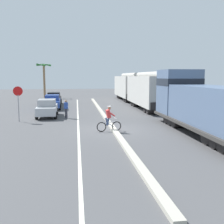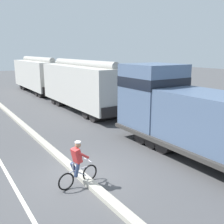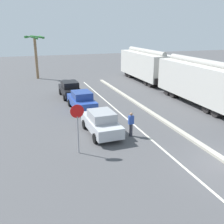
{
  "view_description": "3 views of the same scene",
  "coord_description": "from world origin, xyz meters",
  "px_view_note": "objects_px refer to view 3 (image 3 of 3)",
  "views": [
    {
      "loc": [
        -2.47,
        -17.73,
        3.69
      ],
      "look_at": [
        -0.02,
        0.45,
        1.18
      ],
      "focal_mm": 42.0,
      "sensor_mm": 36.0,
      "label": 1
    },
    {
      "loc": [
        -4.16,
        -8.67,
        4.91
      ],
      "look_at": [
        2.81,
        2.03,
        1.9
      ],
      "focal_mm": 42.0,
      "sensor_mm": 36.0,
      "label": 2
    },
    {
      "loc": [
        -9.71,
        -9.21,
        6.87
      ],
      "look_at": [
        -3.69,
        8.63,
        0.74
      ],
      "focal_mm": 42.0,
      "sensor_mm": 36.0,
      "label": 3
    }
  ],
  "objects_px": {
    "stop_sign": "(77,120)",
    "palm_tree_near": "(35,45)",
    "hopper_car_middle": "(145,65)",
    "hopper_car_lead": "(200,82)",
    "parked_car_silver": "(101,122)",
    "parked_car_blue": "(82,100)",
    "parked_car_black": "(70,89)",
    "pedestrian_by_cars": "(131,124)"
  },
  "relations": [
    {
      "from": "stop_sign",
      "to": "palm_tree_near",
      "type": "relative_size",
      "value": 0.48
    },
    {
      "from": "hopper_car_middle",
      "to": "palm_tree_near",
      "type": "height_order",
      "value": "palm_tree_near"
    },
    {
      "from": "hopper_car_lead",
      "to": "hopper_car_middle",
      "type": "height_order",
      "value": "same"
    },
    {
      "from": "parked_car_silver",
      "to": "stop_sign",
      "type": "xyz_separation_m",
      "value": [
        -2.02,
        -2.28,
        1.21
      ]
    },
    {
      "from": "parked_car_blue",
      "to": "stop_sign",
      "type": "xyz_separation_m",
      "value": [
        -1.97,
        -8.12,
        1.21
      ]
    },
    {
      "from": "hopper_car_middle",
      "to": "parked_car_silver",
      "type": "distance_m",
      "value": 19.1
    },
    {
      "from": "hopper_car_middle",
      "to": "parked_car_black",
      "type": "distance_m",
      "value": 12.22
    },
    {
      "from": "stop_sign",
      "to": "pedestrian_by_cars",
      "type": "bearing_deg",
      "value": 19.12
    },
    {
      "from": "hopper_car_lead",
      "to": "pedestrian_by_cars",
      "type": "relative_size",
      "value": 6.54
    },
    {
      "from": "parked_car_black",
      "to": "hopper_car_middle",
      "type": "bearing_deg",
      "value": 25.76
    },
    {
      "from": "hopper_car_middle",
      "to": "parked_car_black",
      "type": "bearing_deg",
      "value": -154.24
    },
    {
      "from": "parked_car_silver",
      "to": "parked_car_blue",
      "type": "height_order",
      "value": "same"
    },
    {
      "from": "stop_sign",
      "to": "parked_car_silver",
      "type": "bearing_deg",
      "value": 48.48
    },
    {
      "from": "hopper_car_middle",
      "to": "stop_sign",
      "type": "relative_size",
      "value": 3.68
    },
    {
      "from": "hopper_car_lead",
      "to": "palm_tree_near",
      "type": "xyz_separation_m",
      "value": [
        -13.48,
        17.83,
        2.43
      ]
    },
    {
      "from": "hopper_car_lead",
      "to": "parked_car_silver",
      "type": "height_order",
      "value": "hopper_car_lead"
    },
    {
      "from": "parked_car_blue",
      "to": "palm_tree_near",
      "type": "relative_size",
      "value": 0.72
    },
    {
      "from": "parked_car_silver",
      "to": "palm_tree_near",
      "type": "bearing_deg",
      "value": 97.2
    },
    {
      "from": "parked_car_black",
      "to": "parked_car_silver",
      "type": "bearing_deg",
      "value": -88.66
    },
    {
      "from": "hopper_car_middle",
      "to": "parked_car_blue",
      "type": "distance_m",
      "value": 14.68
    },
    {
      "from": "hopper_car_middle",
      "to": "stop_sign",
      "type": "distance_m",
      "value": 22.08
    },
    {
      "from": "hopper_car_lead",
      "to": "parked_car_silver",
      "type": "xyz_separation_m",
      "value": [
        -10.7,
        -4.17,
        -1.26
      ]
    },
    {
      "from": "parked_car_blue",
      "to": "palm_tree_near",
      "type": "bearing_deg",
      "value": 99.61
    },
    {
      "from": "hopper_car_lead",
      "to": "parked_car_silver",
      "type": "bearing_deg",
      "value": -158.69
    },
    {
      "from": "parked_car_black",
      "to": "palm_tree_near",
      "type": "distance_m",
      "value": 12.35
    },
    {
      "from": "parked_car_silver",
      "to": "parked_car_black",
      "type": "height_order",
      "value": "same"
    },
    {
      "from": "hopper_car_lead",
      "to": "hopper_car_middle",
      "type": "distance_m",
      "value": 11.6
    },
    {
      "from": "hopper_car_middle",
      "to": "pedestrian_by_cars",
      "type": "distance_m",
      "value": 19.03
    },
    {
      "from": "parked_car_blue",
      "to": "stop_sign",
      "type": "bearing_deg",
      "value": -103.65
    },
    {
      "from": "parked_car_black",
      "to": "stop_sign",
      "type": "height_order",
      "value": "stop_sign"
    },
    {
      "from": "parked_car_black",
      "to": "stop_sign",
      "type": "relative_size",
      "value": 1.47
    },
    {
      "from": "parked_car_silver",
      "to": "palm_tree_near",
      "type": "relative_size",
      "value": 0.71
    },
    {
      "from": "stop_sign",
      "to": "palm_tree_near",
      "type": "bearing_deg",
      "value": 91.8
    },
    {
      "from": "stop_sign",
      "to": "hopper_car_middle",
      "type": "bearing_deg",
      "value": 54.83
    },
    {
      "from": "parked_car_silver",
      "to": "parked_car_blue",
      "type": "relative_size",
      "value": 1.0
    },
    {
      "from": "hopper_car_middle",
      "to": "palm_tree_near",
      "type": "relative_size",
      "value": 1.78
    },
    {
      "from": "parked_car_blue",
      "to": "parked_car_black",
      "type": "distance_m",
      "value": 4.65
    },
    {
      "from": "hopper_car_middle",
      "to": "stop_sign",
      "type": "bearing_deg",
      "value": -125.17
    },
    {
      "from": "hopper_car_middle",
      "to": "parked_car_blue",
      "type": "relative_size",
      "value": 2.48
    },
    {
      "from": "hopper_car_middle",
      "to": "parked_car_silver",
      "type": "xyz_separation_m",
      "value": [
        -10.7,
        -15.77,
        -1.26
      ]
    },
    {
      "from": "hopper_car_lead",
      "to": "parked_car_silver",
      "type": "distance_m",
      "value": 11.55
    },
    {
      "from": "parked_car_silver",
      "to": "pedestrian_by_cars",
      "type": "height_order",
      "value": "same"
    }
  ]
}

